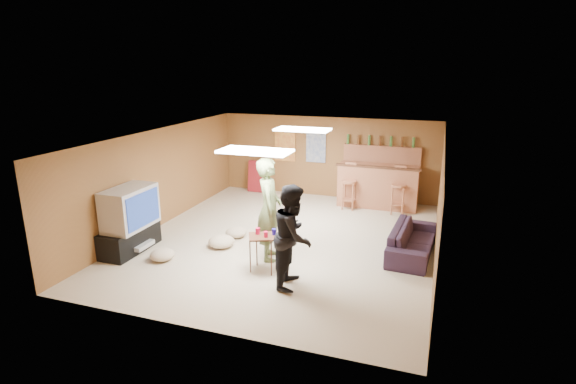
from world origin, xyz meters
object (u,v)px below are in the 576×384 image
(person_olive, at_px, (269,209))
(tray_table, at_px, (264,253))
(tv_body, at_px, (130,208))
(person_black, at_px, (293,236))
(bar_counter, at_px, (378,186))
(sofa, at_px, (412,241))

(person_olive, height_order, tray_table, person_olive)
(tv_body, distance_m, tray_table, 2.82)
(person_black, bearing_deg, tv_body, 79.66)
(tv_body, height_order, person_black, person_black)
(bar_counter, distance_m, person_olive, 4.18)
(bar_counter, relative_size, sofa, 1.05)
(sofa, distance_m, tray_table, 2.94)
(tv_body, distance_m, person_black, 3.43)
(bar_counter, distance_m, tray_table, 4.64)
(bar_counter, bearing_deg, tv_body, -133.00)
(tv_body, xyz_separation_m, person_black, (3.42, -0.30, -0.04))
(person_olive, bearing_deg, person_black, -158.06)
(bar_counter, distance_m, person_black, 4.81)
(sofa, height_order, tray_table, tray_table)
(tray_table, bearing_deg, tv_body, -179.54)
(tv_body, bearing_deg, sofa, 17.34)
(tv_body, bearing_deg, person_olive, 12.08)
(person_olive, distance_m, sofa, 2.85)
(person_olive, bearing_deg, bar_counter, -40.07)
(bar_counter, height_order, tray_table, bar_counter)
(person_olive, xyz_separation_m, sofa, (2.56, 1.06, -0.69))
(tray_table, bearing_deg, person_black, -26.05)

